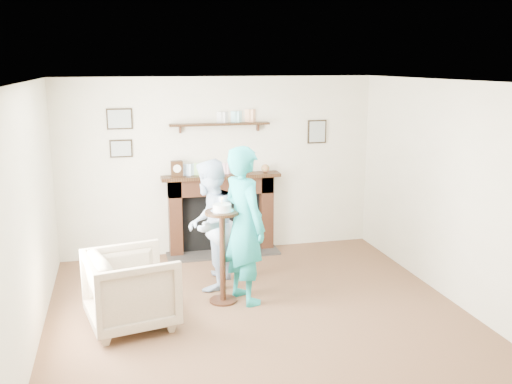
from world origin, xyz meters
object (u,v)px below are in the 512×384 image
armchair (133,324)px  pedestal_table (222,238)px  woman (245,300)px  man (211,286)px

armchair → pedestal_table: 1.33m
woman → pedestal_table: bearing=65.7°
man → woman: 0.58m
armchair → pedestal_table: (1.03, 0.36, 0.76)m
pedestal_table → woman: bearing=-4.1°
armchair → man: size_ratio=0.56×
armchair → man: man is taller
man → woman: (0.31, -0.49, 0.00)m
woman → pedestal_table: 0.80m
armchair → woman: 1.32m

